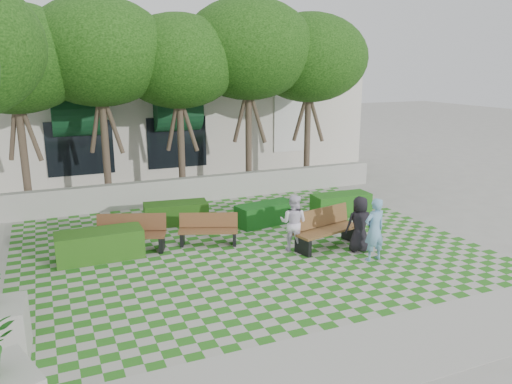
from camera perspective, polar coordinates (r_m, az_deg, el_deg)
name	(u,v)px	position (r m, az deg, el deg)	size (l,w,h in m)	color
ground	(261,260)	(12.92, 0.60, -7.76)	(90.00, 90.00, 0.00)	gray
lawn	(246,247)	(13.77, -1.09, -6.31)	(12.00, 12.00, 0.00)	#2B721E
sidewalk_south	(371,354)	(9.28, 13.02, -17.60)	(16.00, 2.00, 0.01)	#9E9B93
retaining_wall	(193,189)	(18.35, -7.25, 0.30)	(15.00, 0.36, 0.90)	#9E9B93
bench_east	(326,229)	(13.79, 7.96, -4.22)	(2.09, 1.10, 1.05)	brown
bench_mid	(208,230)	(13.95, -5.46, -4.33)	(1.71, 1.09, 0.86)	brown
bench_west	(131,234)	(13.81, -14.11, -4.65)	(1.95, 1.22, 0.97)	brown
hedge_east	(341,204)	(16.97, 9.68, -1.33)	(1.96, 0.78, 0.68)	#1B5115
hedge_midright	(266,214)	(15.64, 1.11, -2.51)	(1.88, 0.75, 0.66)	#124616
hedge_midleft	(176,213)	(15.86, -9.13, -2.42)	(1.96, 0.78, 0.68)	#1D4512
hedge_west	(100,245)	(13.47, -17.42, -5.79)	(2.15, 0.86, 0.75)	#214B14
person_blue	(374,230)	(12.98, 13.38, -4.21)	(0.60, 0.39, 1.64)	#6DA1C8
person_dark	(359,224)	(13.54, 11.75, -3.62)	(0.74, 0.48, 1.51)	black
person_white	(293,223)	(13.36, 4.29, -3.51)	(0.75, 0.59, 1.55)	white
tree_row	(135,55)	(17.17, -13.71, 14.99)	(17.70, 13.40, 7.41)	#47382B
building	(165,113)	(25.79, -10.34, 8.86)	(18.00, 8.92, 5.15)	beige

